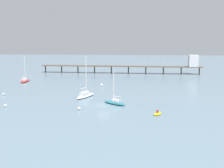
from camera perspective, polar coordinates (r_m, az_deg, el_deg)
ground_plane at (r=60.19m, az=-1.76°, el=-4.53°), size 400.00×400.00×0.00m
pier at (r=115.51m, az=8.62°, el=4.25°), size 69.22×5.18×8.24m
sailboat_red at (r=97.84m, az=-18.11°, el=0.78°), size 2.49×7.22×9.02m
sailboat_teal at (r=60.66m, az=0.60°, el=-3.86°), size 5.78×4.77×7.70m
sailboat_white at (r=68.50m, az=-5.74°, el=-2.26°), size 4.57×7.87×10.60m
dinghy_yellow at (r=53.41m, az=9.68°, el=-6.24°), size 2.27×2.93×1.14m
mooring_buoy_near at (r=62.91m, az=-21.84°, el=-4.28°), size 0.68×0.68×0.68m
mooring_buoy_inner at (r=84.16m, az=-2.26°, el=-0.21°), size 0.85×0.85×0.85m
mooring_buoy_far at (r=76.20m, az=-22.18°, el=-2.02°), size 0.62×0.62×0.62m
mooring_buoy_mid at (r=56.36m, az=-7.08°, el=-5.20°), size 0.69×0.69×0.69m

